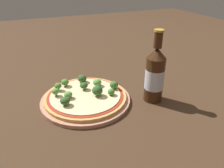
{
  "coord_description": "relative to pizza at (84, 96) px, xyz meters",
  "views": [
    {
      "loc": [
        -0.16,
        -0.6,
        0.39
      ],
      "look_at": [
        0.08,
        -0.03,
        0.06
      ],
      "focal_mm": 35.0,
      "sensor_mm": 36.0,
      "label": 1
    }
  ],
  "objects": [
    {
      "name": "ground_plane",
      "position": [
        0.0,
        -0.0,
        -0.02
      ],
      "size": [
        3.0,
        3.0,
        0.0
      ],
      "primitive_type": "plane",
      "color": "#3D2819"
    },
    {
      "name": "plate",
      "position": [
        -0.0,
        0.0,
        -0.01
      ],
      "size": [
        0.29,
        0.29,
        0.01
      ],
      "color": "tan",
      "rests_on": "ground_plane"
    },
    {
      "name": "pizza",
      "position": [
        0.0,
        0.0,
        0.0
      ],
      "size": [
        0.27,
        0.27,
        0.01
      ],
      "color": "tan",
      "rests_on": "plate"
    },
    {
      "name": "broccoli_floret_0",
      "position": [
        0.04,
        -0.03,
        0.03
      ],
      "size": [
        0.03,
        0.03,
        0.03
      ],
      "color": "#6B8E51",
      "rests_on": "pizza"
    },
    {
      "name": "broccoli_floret_1",
      "position": [
        0.02,
        0.09,
        0.02
      ],
      "size": [
        0.03,
        0.03,
        0.03
      ],
      "color": "#6B8E51",
      "rests_on": "pizza"
    },
    {
      "name": "broccoli_floret_2",
      "position": [
        -0.07,
        0.06,
        0.02
      ],
      "size": [
        0.02,
        0.02,
        0.03
      ],
      "color": "#6B8E51",
      "rests_on": "pizza"
    },
    {
      "name": "broccoli_floret_3",
      "position": [
        -0.04,
        0.08,
        0.02
      ],
      "size": [
        0.03,
        0.03,
        0.03
      ],
      "color": "#6B8E51",
      "rests_on": "pizza"
    },
    {
      "name": "broccoli_floret_4",
      "position": [
        -0.07,
        -0.04,
        0.02
      ],
      "size": [
        0.03,
        0.03,
        0.03
      ],
      "color": "#6B8E51",
      "rests_on": "pizza"
    },
    {
      "name": "broccoli_floret_5",
      "position": [
        0.1,
        -0.0,
        0.02
      ],
      "size": [
        0.03,
        0.03,
        0.03
      ],
      "color": "#6B8E51",
      "rests_on": "pizza"
    },
    {
      "name": "broccoli_floret_6",
      "position": [
        -0.05,
        -0.01,
        0.02
      ],
      "size": [
        0.03,
        0.03,
        0.02
      ],
      "color": "#6B8E51",
      "rests_on": "pizza"
    },
    {
      "name": "broccoli_floret_7",
      "position": [
        0.08,
        -0.04,
        0.02
      ],
      "size": [
        0.02,
        0.02,
        0.02
      ],
      "color": "#6B8E51",
      "rests_on": "pizza"
    },
    {
      "name": "broccoli_floret_8",
      "position": [
        -0.09,
        0.03,
        0.02
      ],
      "size": [
        0.02,
        0.02,
        0.03
      ],
      "color": "#6B8E51",
      "rests_on": "pizza"
    },
    {
      "name": "broccoli_floret_9",
      "position": [
        0.06,
        0.04,
        0.02
      ],
      "size": [
        0.03,
        0.03,
        0.03
      ],
      "color": "#6B8E51",
      "rests_on": "pizza"
    },
    {
      "name": "broccoli_floret_10",
      "position": [
        0.01,
        0.03,
        0.02
      ],
      "size": [
        0.03,
        0.03,
        0.03
      ],
      "color": "#6B8E51",
      "rests_on": "pizza"
    },
    {
      "name": "beer_bottle",
      "position": [
        0.21,
        -0.08,
        0.07
      ],
      "size": [
        0.06,
        0.06,
        0.23
      ],
      "color": "#381E0F",
      "rests_on": "ground_plane"
    }
  ]
}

